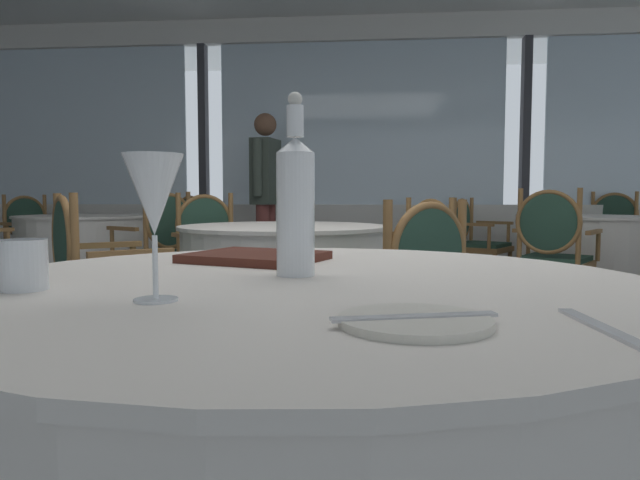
% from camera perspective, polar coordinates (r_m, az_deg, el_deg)
% --- Properties ---
extents(ground_plane, '(14.12, 14.12, 0.00)m').
position_cam_1_polar(ground_plane, '(2.41, 1.95, -18.15)').
color(ground_plane, '#4C5156').
extents(window_wall_far, '(10.86, 0.14, 2.82)m').
position_cam_1_polar(window_wall_far, '(6.11, 4.06, 6.17)').
color(window_wall_far, silver).
rests_on(window_wall_far, ground_plane).
extents(foreground_table, '(1.32, 1.32, 0.77)m').
position_cam_1_polar(foreground_table, '(1.18, -1.38, -22.63)').
color(foreground_table, white).
rests_on(foreground_table, ground_plane).
extents(side_plate, '(0.18, 0.18, 0.01)m').
position_cam_1_polar(side_plate, '(0.69, 9.53, -8.07)').
color(side_plate, silver).
rests_on(side_plate, foreground_table).
extents(butter_knife, '(0.20, 0.07, 0.00)m').
position_cam_1_polar(butter_knife, '(0.69, 9.53, -7.65)').
color(butter_knife, silver).
rests_on(butter_knife, foreground_table).
extents(dinner_fork, '(0.03, 0.20, 0.00)m').
position_cam_1_polar(dinner_fork, '(0.74, 26.43, -7.85)').
color(dinner_fork, silver).
rests_on(dinner_fork, foreground_table).
extents(water_bottle, '(0.07, 0.07, 0.36)m').
position_cam_1_polar(water_bottle, '(1.10, -2.49, 3.87)').
color(water_bottle, white).
rests_on(water_bottle, foreground_table).
extents(wine_glass, '(0.09, 0.09, 0.22)m').
position_cam_1_polar(wine_glass, '(0.86, -16.41, 4.18)').
color(wine_glass, white).
rests_on(wine_glass, foreground_table).
extents(water_tumbler, '(0.07, 0.07, 0.08)m').
position_cam_1_polar(water_tumbler, '(1.05, -27.70, -2.23)').
color(water_tumbler, white).
rests_on(water_tumbler, foreground_table).
extents(menu_book, '(0.36, 0.34, 0.02)m').
position_cam_1_polar(menu_book, '(1.37, -6.53, -1.70)').
color(menu_book, '#512319').
rests_on(menu_book, foreground_table).
extents(background_table_0, '(1.16, 1.16, 0.77)m').
position_cam_1_polar(background_table_0, '(3.19, -3.69, -5.40)').
color(background_table_0, white).
rests_on(background_table_0, ground_plane).
extents(dining_chair_0_0, '(0.65, 0.66, 0.94)m').
position_cam_1_polar(dining_chair_0_0, '(2.81, -21.81, -3.55)').
color(dining_chair_0_0, olive).
rests_on(dining_chair_0_0, ground_plane).
extents(dining_chair_0_1, '(0.66, 0.65, 0.91)m').
position_cam_1_polar(dining_chair_0_1, '(2.37, 8.62, -5.06)').
color(dining_chair_0_1, olive).
rests_on(dining_chair_0_1, ground_plane).
extents(dining_chair_0_2, '(0.65, 0.66, 0.92)m').
position_cam_1_polar(dining_chair_0_2, '(3.77, 9.64, -1.57)').
color(dining_chair_0_2, olive).
rests_on(dining_chair_0_2, ground_plane).
extents(dining_chair_0_3, '(0.66, 0.65, 0.96)m').
position_cam_1_polar(dining_chair_0_3, '(4.07, -10.85, -0.99)').
color(dining_chair_0_3, olive).
rests_on(dining_chair_0_3, ground_plane).
extents(background_table_1, '(1.21, 1.21, 0.77)m').
position_cam_1_polar(background_table_1, '(5.45, -22.35, -1.70)').
color(background_table_1, white).
rests_on(background_table_1, ground_plane).
extents(dining_chair_1_0, '(0.63, 0.65, 0.95)m').
position_cam_1_polar(dining_chair_1_0, '(6.35, -27.09, 0.48)').
color(dining_chair_1_0, olive).
rests_on(dining_chair_1_0, ground_plane).
extents(dining_chair_1_2, '(0.63, 0.65, 0.97)m').
position_cam_1_polar(dining_chair_1_2, '(4.57, -15.90, -0.31)').
color(dining_chair_1_2, olive).
rests_on(dining_chair_1_2, ground_plane).
extents(dining_chair_1_3, '(0.65, 0.63, 0.96)m').
position_cam_1_polar(dining_chair_1_3, '(6.02, -13.87, 0.66)').
color(dining_chair_1_3, olive).
rests_on(dining_chair_1_3, ground_plane).
extents(background_table_2, '(1.17, 1.17, 0.77)m').
position_cam_1_polar(background_table_2, '(5.40, 25.21, -1.85)').
color(background_table_2, white).
rests_on(background_table_2, ground_plane).
extents(dining_chair_2_0, '(0.65, 0.64, 0.99)m').
position_cam_1_polar(dining_chair_2_0, '(4.39, 22.37, -0.60)').
color(dining_chair_2_0, olive).
rests_on(dining_chair_2_0, ground_plane).
extents(dining_chair_2_2, '(0.65, 0.64, 0.99)m').
position_cam_1_polar(dining_chair_2_2, '(6.38, 27.27, 0.66)').
color(dining_chair_2_2, olive).
rests_on(dining_chair_2_2, ground_plane).
extents(dining_chair_2_3, '(0.64, 0.65, 0.92)m').
position_cam_1_polar(dining_chair_2_3, '(5.69, 15.28, 0.30)').
color(dining_chair_2_3, olive).
rests_on(dining_chair_2_3, ground_plane).
extents(diner_person_0, '(0.26, 0.52, 1.75)m').
position_cam_1_polar(diner_person_0, '(5.63, -5.49, 5.09)').
color(diner_person_0, brown).
rests_on(diner_person_0, ground_plane).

